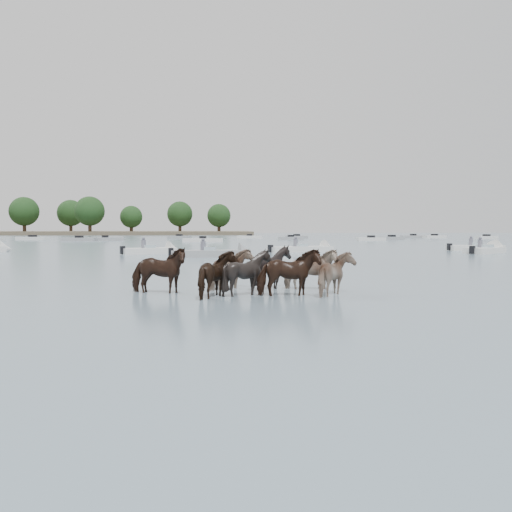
{
  "coord_description": "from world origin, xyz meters",
  "views": [
    {
      "loc": [
        -1.06,
        -14.68,
        2.02
      ],
      "look_at": [
        0.3,
        2.87,
        1.1
      ],
      "focal_mm": 37.66,
      "sensor_mm": 36.0,
      "label": 1
    }
  ],
  "objects": [
    {
      "name": "pony_herd",
      "position": [
        0.25,
        1.87,
        0.62
      ],
      "size": [
        7.15,
        3.58,
        1.58
      ],
      "color": "black",
      "rests_on": "ground"
    },
    {
      "name": "motorboat_c",
      "position": [
        6.87,
        30.09,
        0.22
      ],
      "size": [
        6.29,
        3.81,
        1.92
      ],
      "rotation": [
        0.0,
        0.0,
        0.39
      ],
      "color": "silver",
      "rests_on": "ground"
    },
    {
      "name": "swimming_pony",
      "position": [
        2.12,
        18.45,
        0.1
      ],
      "size": [
        0.72,
        0.44,
        0.44
      ],
      "color": "black",
      "rests_on": "ground"
    },
    {
      "name": "ground",
      "position": [
        0.0,
        0.0,
        0.0
      ],
      "size": [
        400.0,
        400.0,
        0.0
      ],
      "primitive_type": "plane",
      "color": "slate",
      "rests_on": "ground"
    },
    {
      "name": "motorboat_d",
      "position": [
        20.98,
        26.87,
        0.23
      ],
      "size": [
        4.8,
        4.31,
        1.92
      ],
      "rotation": [
        0.0,
        0.0,
        0.68
      ],
      "color": "silver",
      "rests_on": "ground"
    },
    {
      "name": "motorboat_e",
      "position": [
        23.07,
        31.82,
        0.23
      ],
      "size": [
        5.58,
        1.94,
        1.92
      ],
      "rotation": [
        0.0,
        0.0,
        0.06
      ],
      "color": "silver",
      "rests_on": "ground"
    },
    {
      "name": "motorboat_b",
      "position": [
        -0.67,
        22.96,
        0.22
      ],
      "size": [
        5.95,
        2.33,
        1.92
      ],
      "rotation": [
        0.0,
        0.0,
        0.13
      ],
      "color": "gray",
      "rests_on": "ground"
    },
    {
      "name": "motorboat_a",
      "position": [
        -5.49,
        27.68,
        0.23
      ],
      "size": [
        4.8,
        3.31,
        1.92
      ],
      "rotation": [
        0.0,
        0.0,
        0.42
      ],
      "color": "silver",
      "rests_on": "ground"
    },
    {
      "name": "distant_flotilla",
      "position": [
        -1.66,
        77.55,
        0.26
      ],
      "size": [
        102.25,
        28.51,
        0.93
      ],
      "color": "gray",
      "rests_on": "ground"
    }
  ]
}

